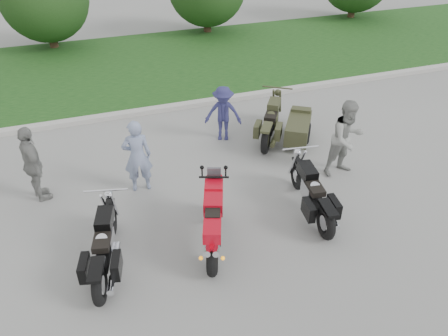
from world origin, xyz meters
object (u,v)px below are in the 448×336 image
object	(u,v)px
cruiser_sidecar	(287,126)
cruiser_right	(313,195)
cruiser_left	(105,248)
person_back	(33,165)
person_stripe	(137,156)
person_denim	(223,114)
person_grey	(347,139)
sportbike_red	(213,220)

from	to	relation	value
cruiser_sidecar	cruiser_right	bearing A→B (deg)	-72.69
cruiser_left	person_back	size ratio (longest dim) A/B	1.32
cruiser_right	person_stripe	bearing A→B (deg)	155.60
cruiser_left	person_denim	xyz separation A→B (m)	(3.73, 3.95, 0.31)
person_stripe	person_grey	world-z (taller)	person_grey
person_denim	person_stripe	bearing A→B (deg)	-125.60
cruiser_left	person_stripe	bearing A→B (deg)	79.36
cruiser_sidecar	person_grey	size ratio (longest dim) A/B	1.22
cruiser_left	cruiser_sidecar	size ratio (longest dim) A/B	1.03
sportbike_red	cruiser_left	size ratio (longest dim) A/B	0.90
person_stripe	person_grey	distance (m)	5.00
sportbike_red	person_back	size ratio (longest dim) A/B	1.19
person_stripe	person_back	bearing A→B (deg)	-5.73
person_grey	person_denim	size ratio (longest dim) A/B	1.22
cruiser_right	person_denim	xyz separation A→B (m)	(-0.71, 3.80, 0.31)
cruiser_left	person_back	world-z (taller)	person_back
sportbike_red	person_back	world-z (taller)	person_back
sportbike_red	person_denim	world-z (taller)	person_denim
person_stripe	person_denim	distance (m)	3.12
cruiser_left	person_grey	world-z (taller)	person_grey
sportbike_red	cruiser_right	bearing A→B (deg)	25.69
sportbike_red	person_back	distance (m)	4.32
sportbike_red	cruiser_left	xyz separation A→B (m)	(-2.09, 0.08, -0.15)
person_stripe	person_grey	size ratio (longest dim) A/B	0.93
sportbike_red	person_grey	xyz separation A→B (m)	(3.88, 1.42, 0.34)
person_back	sportbike_red	bearing A→B (deg)	-148.03
person_grey	cruiser_sidecar	bearing A→B (deg)	100.93
sportbike_red	person_grey	bearing A→B (deg)	40.14
sportbike_red	cruiser_sidecar	world-z (taller)	sportbike_red
cruiser_sidecar	person_back	xyz separation A→B (m)	(-6.54, -0.52, 0.46)
cruiser_right	sportbike_red	bearing A→B (deg)	-165.80
person_grey	sportbike_red	bearing A→B (deg)	-166.48
person_denim	cruiser_right	bearing A→B (deg)	-56.30
person_grey	person_back	distance (m)	7.28
cruiser_right	person_stripe	xyz separation A→B (m)	(-3.37, 2.19, 0.42)
person_grey	person_back	bearing A→B (deg)	162.29
cruiser_right	person_stripe	world-z (taller)	person_stripe
cruiser_right	person_back	world-z (taller)	person_back
cruiser_sidecar	person_denim	size ratio (longest dim) A/B	1.49
cruiser_sidecar	person_grey	xyz separation A→B (m)	(0.61, -1.92, 0.51)
cruiser_sidecar	person_grey	distance (m)	2.08
cruiser_right	person_back	bearing A→B (deg)	163.77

